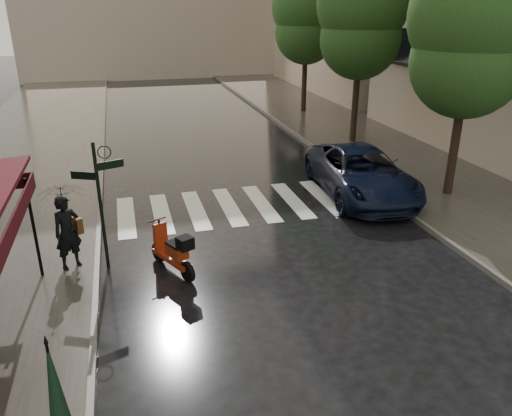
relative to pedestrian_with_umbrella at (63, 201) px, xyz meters
name	(u,v)px	position (x,y,z in m)	size (l,w,h in m)	color
ground	(172,331)	(2.00, -3.00, -1.79)	(120.00, 120.00, 0.00)	black
sidewalk_near	(21,166)	(-2.50, 9.00, -1.73)	(6.00, 60.00, 0.12)	#38332D
sidewalk_far	(367,141)	(12.25, 9.00, -1.73)	(5.50, 60.00, 0.12)	#38332D
curb_near	(102,160)	(0.55, 9.00, -1.71)	(0.12, 60.00, 0.16)	#595651
curb_far	(310,145)	(9.45, 9.00, -1.71)	(0.12, 60.00, 0.16)	#595651
crosswalk	(245,205)	(4.97, 3.00, -1.78)	(7.85, 3.20, 0.01)	silver
signpost	(100,196)	(0.80, 0.00, 0.04)	(1.17, 0.29, 3.10)	black
tree_near	(473,25)	(11.60, 2.00, 3.53)	(3.80, 3.80, 7.99)	black
tree_mid	(362,11)	(11.50, 9.00, 3.80)	(3.80, 3.80, 8.34)	black
tree_far	(307,12)	(11.70, 16.00, 3.67)	(3.80, 3.80, 8.16)	black
pedestrian_with_umbrella	(63,201)	(0.00, 0.00, 0.00)	(1.45, 1.46, 2.51)	black
scooter	(173,252)	(2.32, -0.69, -1.25)	(0.95, 1.63, 1.16)	black
parked_car	(361,173)	(8.87, 2.91, -1.02)	(2.54, 5.51, 1.53)	black
parasol_back	(58,405)	(0.35, -5.93, -0.51)	(0.40, 0.40, 2.15)	black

